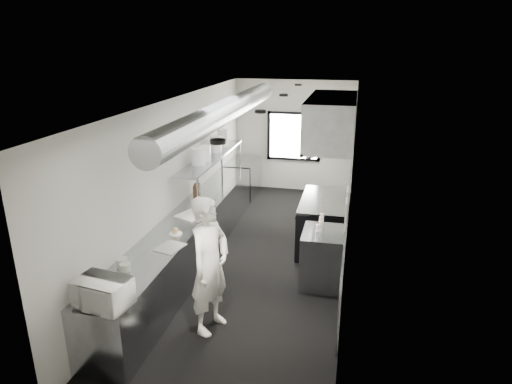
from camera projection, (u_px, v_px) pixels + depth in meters
The scene contains 35 objects.
floor at pixel (261, 257), 8.16m from camera, with size 3.00×8.00×0.01m, color black.
ceiling at pixel (261, 100), 7.26m from camera, with size 3.00×8.00×0.01m, color silver.
wall_back at pixel (294, 136), 11.41m from camera, with size 3.00×0.02×2.80m, color beige.
wall_front at pixel (167, 315), 4.01m from camera, with size 3.00×0.02×2.80m, color beige.
wall_left at pixel (178, 177), 8.02m from camera, with size 0.02×8.00×2.80m, color beige.
wall_right at pixel (350, 189), 7.40m from camera, with size 0.02×8.00×2.80m, color beige.
wall_cladding at pixel (346, 229), 7.95m from camera, with size 0.03×5.50×1.10m, color gray.
hvac_duct at pixel (227, 110), 7.86m from camera, with size 0.40×0.40×6.40m, color gray.
service_window at pixel (294, 137), 11.37m from camera, with size 1.36×0.05×1.25m.
exhaust_hood at pixel (331, 121), 7.81m from camera, with size 0.81×2.20×0.88m.
prep_counter at pixel (190, 239), 7.79m from camera, with size 0.70×6.00×0.90m, color gray.
pass_shelf at pixel (212, 157), 8.84m from camera, with size 0.45×3.00×0.68m.
range at pixel (323, 223), 8.44m from camera, with size 0.88×1.60×0.94m.
bottle_station at pixel (323, 258), 7.13m from camera, with size 0.65×0.80×0.90m, color gray.
far_work_table at pixel (242, 178), 11.21m from camera, with size 0.70×1.20×0.90m, color gray.
notice_sheet_a at pixel (347, 202), 6.23m from camera, with size 0.02×0.28×0.38m, color beige.
notice_sheet_b at pixel (346, 214), 5.93m from camera, with size 0.02×0.28×0.38m, color beige.
line_cook at pixel (210, 265), 5.87m from camera, with size 0.68×0.45×1.88m, color silver.
microwave at pixel (103, 293), 5.00m from camera, with size 0.55×0.42×0.33m, color white.
deli_tub_a at pixel (125, 267), 5.80m from camera, with size 0.14×0.14×0.10m, color #AEB7A9.
deli_tub_b at pixel (122, 262), 5.92m from camera, with size 0.15×0.15×0.11m, color #AEB7A9.
newspaper at pixel (170, 247), 6.46m from camera, with size 0.32×0.40×0.01m, color silver.
small_plate at pixel (176, 234), 6.90m from camera, with size 0.20×0.20×0.02m, color white.
pastry at pixel (175, 230), 6.88m from camera, with size 0.10×0.10×0.10m, color tan.
cutting_board at pixel (193, 214), 7.67m from camera, with size 0.40×0.54×0.02m, color white.
knife_block at pixel (197, 191), 8.44m from camera, with size 0.11×0.24×0.26m, color #53381D.
plate_stack_a at pixel (198, 156), 8.16m from camera, with size 0.26×0.26×0.30m, color white.
plate_stack_b at pixel (205, 153), 8.41m from camera, with size 0.22×0.22×0.28m, color white.
plate_stack_c at pixel (216, 144), 9.06m from camera, with size 0.23×0.23×0.32m, color white.
plate_stack_d at pixel (223, 138), 9.55m from camera, with size 0.23×0.23×0.36m, color white.
squeeze_bottle_a at pixel (317, 236), 6.66m from camera, with size 0.05×0.05×0.16m, color white.
squeeze_bottle_b at pixel (318, 230), 6.79m from camera, with size 0.07×0.07×0.20m, color white.
squeeze_bottle_c at pixel (320, 226), 6.96m from camera, with size 0.06×0.06×0.18m, color white.
squeeze_bottle_d at pixel (321, 222), 7.11m from camera, with size 0.06×0.06×0.18m, color white.
squeeze_bottle_e at pixel (322, 219), 7.25m from camera, with size 0.06×0.06×0.18m, color white.
Camera 1 is at (1.53, -7.19, 3.73)m, focal length 31.70 mm.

